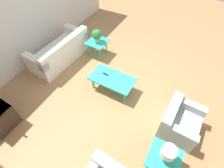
{
  "coord_description": "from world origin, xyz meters",
  "views": [
    {
      "loc": [
        -1.19,
        2.71,
        3.8
      ],
      "look_at": [
        0.14,
        0.34,
        0.55
      ],
      "focal_mm": 28.0,
      "sensor_mm": 36.0,
      "label": 1
    }
  ],
  "objects_px": {
    "coffee_table": "(112,79)",
    "side_table_lamp": "(164,159)",
    "side_table_plant": "(97,43)",
    "table_lamp": "(168,153)",
    "potted_plant": "(97,35)",
    "sofa": "(60,52)",
    "armchair": "(179,122)"
  },
  "relations": [
    {
      "from": "coffee_table",
      "to": "potted_plant",
      "type": "height_order",
      "value": "potted_plant"
    },
    {
      "from": "side_table_plant",
      "to": "coffee_table",
      "type": "bearing_deg",
      "value": 136.86
    },
    {
      "from": "armchair",
      "to": "potted_plant",
      "type": "bearing_deg",
      "value": 67.84
    },
    {
      "from": "sofa",
      "to": "table_lamp",
      "type": "relative_size",
      "value": 4.98
    },
    {
      "from": "potted_plant",
      "to": "table_lamp",
      "type": "relative_size",
      "value": 1.04
    },
    {
      "from": "side_table_lamp",
      "to": "potted_plant",
      "type": "distance_m",
      "value": 3.76
    },
    {
      "from": "table_lamp",
      "to": "coffee_table",
      "type": "bearing_deg",
      "value": -35.16
    },
    {
      "from": "coffee_table",
      "to": "side_table_lamp",
      "type": "bearing_deg",
      "value": 144.84
    },
    {
      "from": "side_table_lamp",
      "to": "table_lamp",
      "type": "distance_m",
      "value": 0.32
    },
    {
      "from": "armchair",
      "to": "side_table_lamp",
      "type": "bearing_deg",
      "value": 178.71
    },
    {
      "from": "sofa",
      "to": "armchair",
      "type": "bearing_deg",
      "value": 85.31
    },
    {
      "from": "sofa",
      "to": "armchair",
      "type": "height_order",
      "value": "sofa"
    },
    {
      "from": "side_table_plant",
      "to": "potted_plant",
      "type": "height_order",
      "value": "potted_plant"
    },
    {
      "from": "sofa",
      "to": "coffee_table",
      "type": "xyz_separation_m",
      "value": [
        -1.98,
        0.25,
        0.08
      ]
    },
    {
      "from": "sofa",
      "to": "side_table_lamp",
      "type": "height_order",
      "value": "sofa"
    },
    {
      "from": "potted_plant",
      "to": "side_table_lamp",
      "type": "bearing_deg",
      "value": 141.57
    },
    {
      "from": "coffee_table",
      "to": "armchair",
      "type": "bearing_deg",
      "value": 171.2
    },
    {
      "from": "coffee_table",
      "to": "table_lamp",
      "type": "bearing_deg",
      "value": 144.84
    },
    {
      "from": "coffee_table",
      "to": "side_table_plant",
      "type": "xyz_separation_m",
      "value": [
        1.12,
        -1.05,
        0.05
      ]
    },
    {
      "from": "sofa",
      "to": "potted_plant",
      "type": "height_order",
      "value": "potted_plant"
    },
    {
      "from": "table_lamp",
      "to": "sofa",
      "type": "bearing_deg",
      "value": -22.02
    },
    {
      "from": "potted_plant",
      "to": "table_lamp",
      "type": "bearing_deg",
      "value": 141.57
    },
    {
      "from": "side_table_plant",
      "to": "table_lamp",
      "type": "bearing_deg",
      "value": 141.57
    },
    {
      "from": "side_table_lamp",
      "to": "armchair",
      "type": "bearing_deg",
      "value": -93.28
    },
    {
      "from": "side_table_lamp",
      "to": "side_table_plant",
      "type": "bearing_deg",
      "value": -38.43
    },
    {
      "from": "coffee_table",
      "to": "side_table_plant",
      "type": "height_order",
      "value": "side_table_plant"
    },
    {
      "from": "potted_plant",
      "to": "table_lamp",
      "type": "distance_m",
      "value": 3.75
    },
    {
      "from": "sofa",
      "to": "side_table_lamp",
      "type": "relative_size",
      "value": 3.24
    },
    {
      "from": "armchair",
      "to": "side_table_plant",
      "type": "bearing_deg",
      "value": 67.84
    },
    {
      "from": "coffee_table",
      "to": "side_table_lamp",
      "type": "xyz_separation_m",
      "value": [
        -1.81,
        1.28,
        0.05
      ]
    },
    {
      "from": "potted_plant",
      "to": "armchair",
      "type": "bearing_deg",
      "value": 155.85
    },
    {
      "from": "armchair",
      "to": "side_table_plant",
      "type": "relative_size",
      "value": 1.54
    }
  ]
}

